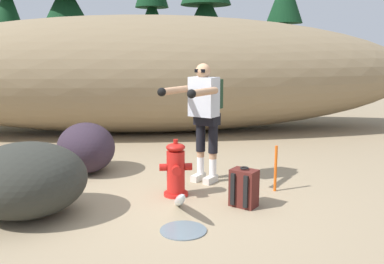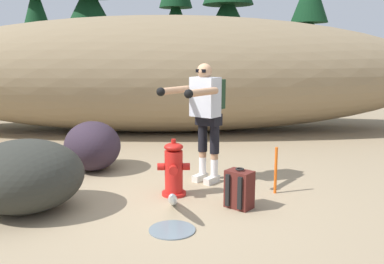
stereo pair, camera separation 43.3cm
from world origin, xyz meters
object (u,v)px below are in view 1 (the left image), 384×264
spare_backpack (244,188)px  boulder_mid (27,180)px  boulder_small (86,148)px  fire_hydrant (176,170)px  survey_stake (276,169)px  utility_worker (204,108)px

spare_backpack → boulder_mid: bearing=131.8°
boulder_mid → boulder_small: 1.74m
fire_hydrant → spare_backpack: fire_hydrant is taller
fire_hydrant → boulder_mid: boulder_mid is taller
fire_hydrant → boulder_small: bearing=136.1°
boulder_mid → survey_stake: 2.99m
spare_backpack → survey_stake: bearing=-6.1°
spare_backpack → boulder_mid: (-2.42, -0.03, 0.19)m
boulder_small → survey_stake: 2.81m
fire_hydrant → utility_worker: (0.42, 0.52, 0.70)m
utility_worker → fire_hydrant: bearing=0.2°
utility_worker → survey_stake: size_ratio=2.71×
utility_worker → survey_stake: 1.23m
spare_backpack → boulder_small: size_ratio=0.46×
boulder_mid → boulder_small: boulder_mid is taller
utility_worker → boulder_mid: 2.39m
survey_stake → boulder_small: bearing=155.3°
spare_backpack → survey_stake: survey_stake is taller
spare_backpack → survey_stake: 0.72m
fire_hydrant → boulder_small: size_ratio=0.71×
utility_worker → boulder_small: (-1.68, 0.69, -0.66)m
utility_worker → spare_backpack: utility_worker is taller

